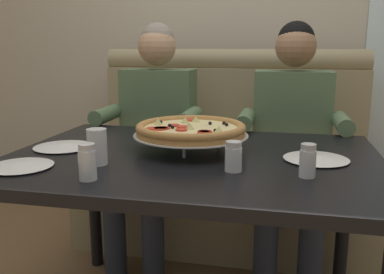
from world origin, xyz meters
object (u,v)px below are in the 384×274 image
object	(u,v)px
plate_far_side	(63,145)
drinking_glass	(97,149)
shaker_parmesan	(233,159)
plate_near_left	(316,157)
pizza	(191,130)
dining_table	(193,175)
booth_bench	(226,171)
shaker_oregano	(308,163)
diner_left	(154,127)
diner_right	(292,133)
plate_near_right	(21,164)
shaker_pepper_flakes	(88,165)

from	to	relation	value
plate_far_side	drinking_glass	size ratio (longest dim) A/B	1.87
shaker_parmesan	plate_near_left	distance (m)	0.34
pizza	dining_table	bearing A→B (deg)	-70.85
booth_bench	shaker_parmesan	distance (m)	1.22
pizza	shaker_oregano	bearing A→B (deg)	-31.29
booth_bench	plate_far_side	size ratio (longest dim) A/B	7.12
diner_left	shaker_parmesan	distance (m)	1.03
diner_right	pizza	size ratio (longest dim) A/B	2.86
shaker_parmesan	booth_bench	bearing A→B (deg)	98.57
plate_near_right	diner_left	bearing A→B (deg)	80.82
diner_left	shaker_parmesan	world-z (taller)	diner_left
drinking_glass	shaker_oregano	bearing A→B (deg)	0.44
shaker_oregano	plate_near_right	distance (m)	0.94
diner_right	shaker_oregano	bearing A→B (deg)	-88.03
booth_bench	plate_near_right	xyz separation A→B (m)	(-0.53, -1.25, 0.36)
booth_bench	shaker_pepper_flakes	size ratio (longest dim) A/B	14.67
shaker_parmesan	shaker_pepper_flakes	distance (m)	0.46
drinking_glass	diner_right	bearing A→B (deg)	53.26
shaker_pepper_flakes	plate_near_right	world-z (taller)	shaker_pepper_flakes
plate_far_side	diner_left	bearing A→B (deg)	77.15
pizza	plate_far_side	distance (m)	0.52
shaker_parmesan	plate_far_side	xyz separation A→B (m)	(-0.70, 0.17, -0.03)
diner_left	shaker_pepper_flakes	distance (m)	1.07
plate_near_right	dining_table	bearing A→B (deg)	28.14
shaker_pepper_flakes	plate_far_side	xyz separation A→B (m)	(-0.28, 0.36, -0.04)
shaker_parmesan	shaker_pepper_flakes	world-z (taller)	shaker_pepper_flakes
plate_near_left	drinking_glass	distance (m)	0.77
dining_table	booth_bench	bearing A→B (deg)	90.00
dining_table	plate_far_side	world-z (taller)	plate_far_side
booth_bench	plate_far_side	bearing A→B (deg)	-118.90
shaker_oregano	diner_right	bearing A→B (deg)	91.97
dining_table	shaker_oregano	distance (m)	0.46
plate_near_right	booth_bench	bearing A→B (deg)	66.94
diner_left	pizza	size ratio (longest dim) A/B	2.86
dining_table	plate_near_right	world-z (taller)	plate_near_right
shaker_oregano	plate_near_left	distance (m)	0.22
pizza	plate_near_left	world-z (taller)	pizza
pizza	drinking_glass	world-z (taller)	drinking_glass
pizza	booth_bench	bearing A→B (deg)	88.42
booth_bench	plate_far_side	xyz separation A→B (m)	(-0.53, -0.96, 0.36)
diner_right	drinking_glass	xyz separation A→B (m)	(-0.67, -0.89, 0.09)
plate_near_left	plate_near_right	bearing A→B (deg)	-162.60
booth_bench	shaker_oregano	bearing A→B (deg)	-70.72
plate_near_left	dining_table	bearing A→B (deg)	-177.20
dining_table	shaker_oregano	bearing A→B (deg)	-25.14
pizza	drinking_glass	size ratio (longest dim) A/B	3.59
diner_left	shaker_oregano	world-z (taller)	diner_left
dining_table	shaker_pepper_flakes	world-z (taller)	shaker_pepper_flakes
booth_bench	shaker_parmesan	world-z (taller)	booth_bench
plate_near_right	shaker_pepper_flakes	bearing A→B (deg)	-15.01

